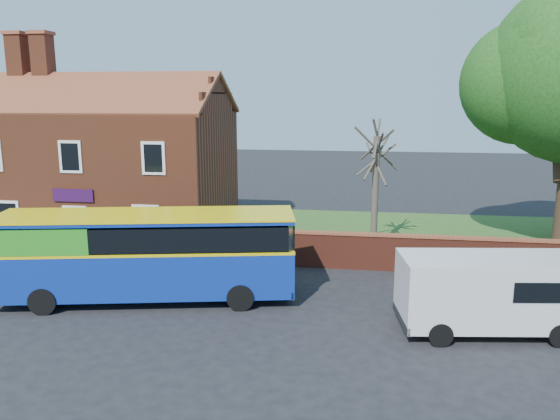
# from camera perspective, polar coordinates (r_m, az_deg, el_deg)

# --- Properties ---
(ground) EXTENTS (120.00, 120.00, 0.00)m
(ground) POSITION_cam_1_polar(r_m,az_deg,el_deg) (18.53, -12.21, -11.73)
(ground) COLOR black
(ground) RESTS_ON ground
(pavement) EXTENTS (18.00, 3.50, 0.12)m
(pavement) POSITION_cam_1_polar(r_m,az_deg,el_deg) (26.35, -22.17, -5.10)
(pavement) COLOR gray
(pavement) RESTS_ON ground
(kerb) EXTENTS (18.00, 0.15, 0.14)m
(kerb) POSITION_cam_1_polar(r_m,az_deg,el_deg) (24.94, -24.21, -6.18)
(kerb) COLOR slate
(kerb) RESTS_ON ground
(grass_strip) EXTENTS (26.00, 12.00, 0.04)m
(grass_strip) POSITION_cam_1_polar(r_m,az_deg,el_deg) (30.50, 21.07, -2.87)
(grass_strip) COLOR #426B28
(grass_strip) RESTS_ON ground
(shop_building) EXTENTS (12.30, 8.13, 10.50)m
(shop_building) POSITION_cam_1_polar(r_m,az_deg,el_deg) (30.64, -17.26, 3.92)
(shop_building) COLOR brown
(shop_building) RESTS_ON ground
(boundary_wall) EXTENTS (22.00, 0.38, 1.60)m
(boundary_wall) POSITION_cam_1_polar(r_m,az_deg,el_deg) (24.68, 24.13, -4.55)
(boundary_wall) COLOR maroon
(boundary_wall) RESTS_ON ground
(bus) EXTENTS (10.87, 4.74, 3.21)m
(bus) POSITION_cam_1_polar(r_m,az_deg,el_deg) (20.38, -14.66, -4.24)
(bus) COLOR navy
(bus) RESTS_ON ground
(van_near) EXTENTS (5.81, 2.95, 2.44)m
(van_near) POSITION_cam_1_polar(r_m,az_deg,el_deg) (18.41, 21.15, -7.87)
(van_near) COLOR silver
(van_near) RESTS_ON ground
(bare_tree) EXTENTS (2.25, 2.68, 6.01)m
(bare_tree) POSITION_cam_1_polar(r_m,az_deg,el_deg) (26.24, 9.93, 2.31)
(bare_tree) COLOR #4C4238
(bare_tree) RESTS_ON ground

